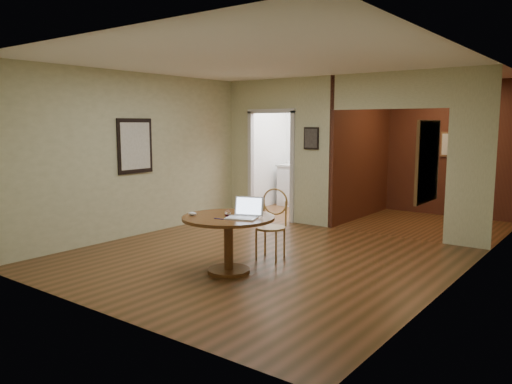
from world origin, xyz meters
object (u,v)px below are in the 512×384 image
Objects in this scene: closed_laptop at (248,212)px; dining_table at (228,231)px; chair at (272,220)px; open_laptop at (245,213)px.

dining_table is at bearing -122.01° from closed_laptop.
chair is at bearing 65.80° from closed_laptop.
open_laptop is at bearing -82.31° from closed_laptop.
open_laptop is 1.19× the size of closed_laptop.
open_laptop is (0.23, 0.04, 0.25)m from dining_table.
dining_table is 0.40m from closed_laptop.
closed_laptop is (-0.18, 0.30, -0.05)m from open_laptop.
closed_laptop reaches higher than dining_table.
dining_table is 3.20× the size of closed_laptop.
chair reaches higher than closed_laptop.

